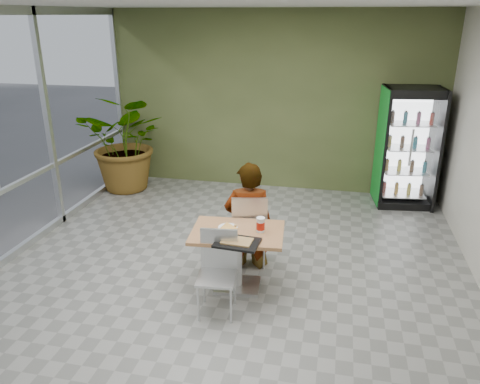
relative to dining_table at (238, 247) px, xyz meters
name	(u,v)px	position (x,y,z in m)	size (l,w,h in m)	color
ground	(228,281)	(-0.14, 0.12, -0.54)	(7.00, 7.00, 0.00)	gray
room_envelope	(227,157)	(-0.14, 0.12, 1.06)	(6.00, 7.00, 3.20)	silver
dining_table	(238,247)	(0.00, 0.00, 0.00)	(1.12, 0.83, 0.75)	#B17B4C
chair_far	(249,225)	(0.04, 0.53, 0.05)	(0.53, 0.53, 1.00)	silver
chair_near	(218,265)	(-0.12, -0.45, 0.00)	(0.45, 0.45, 0.93)	silver
seated_woman	(248,226)	(0.01, 0.59, 0.01)	(0.63, 0.40, 1.70)	black
pizza_plate	(228,227)	(-0.13, 0.06, 0.23)	(0.32, 0.25, 0.03)	white
soda_cup	(261,225)	(0.26, 0.04, 0.30)	(0.10, 0.10, 0.18)	white
napkin_stack	(216,236)	(-0.20, -0.20, 0.22)	(0.16, 0.16, 0.02)	white
cafeteria_tray	(237,243)	(0.07, -0.32, 0.23)	(0.48, 0.35, 0.03)	black
beverage_fridge	(407,148)	(2.20, 3.22, 0.46)	(0.99, 0.81, 2.00)	black
potted_plant	(128,142)	(-2.70, 2.92, 0.36)	(1.62, 1.40, 1.80)	#2D6327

